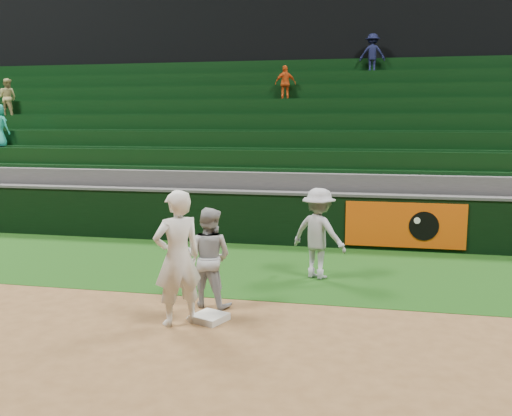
{
  "coord_description": "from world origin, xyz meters",
  "views": [
    {
      "loc": [
        2.33,
        -7.77,
        2.88
      ],
      "look_at": [
        0.21,
        2.3,
        1.3
      ],
      "focal_mm": 40.0,
      "sensor_mm": 36.0,
      "label": 1
    }
  ],
  "objects_px": {
    "baserunner": "(209,257)",
    "base_coach": "(319,233)",
    "first_base": "(210,318)",
    "first_baseman": "(177,258)"
  },
  "relations": [
    {
      "from": "first_baseman",
      "to": "base_coach",
      "type": "height_order",
      "value": "first_baseman"
    },
    {
      "from": "first_baseman",
      "to": "baserunner",
      "type": "distance_m",
      "value": 0.92
    },
    {
      "from": "base_coach",
      "to": "first_baseman",
      "type": "bearing_deg",
      "value": 83.77
    },
    {
      "from": "first_base",
      "to": "base_coach",
      "type": "height_order",
      "value": "base_coach"
    },
    {
      "from": "baserunner",
      "to": "base_coach",
      "type": "distance_m",
      "value": 2.46
    },
    {
      "from": "first_base",
      "to": "first_baseman",
      "type": "bearing_deg",
      "value": -153.0
    },
    {
      "from": "first_base",
      "to": "base_coach",
      "type": "xyz_separation_m",
      "value": [
        1.31,
        2.61,
        0.79
      ]
    },
    {
      "from": "first_base",
      "to": "base_coach",
      "type": "relative_size",
      "value": 0.26
    },
    {
      "from": "first_baseman",
      "to": "base_coach",
      "type": "relative_size",
      "value": 1.16
    },
    {
      "from": "base_coach",
      "to": "baserunner",
      "type": "bearing_deg",
      "value": 77.07
    }
  ]
}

